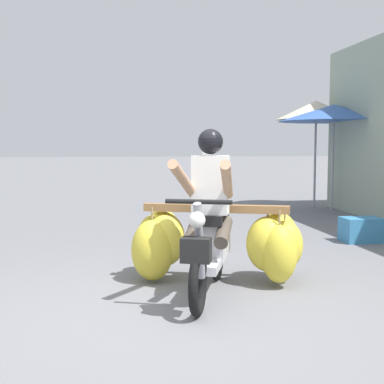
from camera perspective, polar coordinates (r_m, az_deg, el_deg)
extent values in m
plane|color=slate|center=(4.38, -1.98, -13.83)|extent=(120.00, 120.00, 0.00)
torus|color=black|center=(4.39, 0.67, -9.96)|extent=(0.26, 0.55, 0.56)
torus|color=black|center=(5.55, 2.79, -6.77)|extent=(0.26, 0.55, 0.56)
cube|color=silver|center=(4.86, 1.68, -7.99)|extent=(0.41, 0.61, 0.08)
cube|color=silver|center=(5.21, 2.36, -5.07)|extent=(0.48, 0.70, 0.36)
cube|color=black|center=(5.10, 2.24, -2.80)|extent=(0.45, 0.65, 0.10)
cylinder|color=gray|center=(4.37, 0.81, -5.46)|extent=(0.16, 0.29, 0.69)
cylinder|color=black|center=(4.28, 0.73, -1.08)|extent=(0.54, 0.23, 0.04)
sphere|color=silver|center=(4.22, 0.54, -3.08)|extent=(0.14, 0.14, 0.14)
cube|color=black|center=(4.23, 0.45, -6.38)|extent=(0.28, 0.23, 0.20)
cube|color=silver|center=(4.32, 0.68, -6.12)|extent=(0.19, 0.30, 0.04)
cube|color=olive|center=(5.32, 2.60, -1.82)|extent=(1.45, 0.60, 0.08)
cube|color=olive|center=(5.50, 2.85, -1.90)|extent=(1.30, 0.53, 0.06)
ellipsoid|color=yellow|center=(5.35, 8.28, -5.66)|extent=(0.53, 0.50, 0.56)
cylinder|color=#998459|center=(5.30, 8.32, -2.39)|extent=(0.02, 0.02, 0.11)
ellipsoid|color=gold|center=(5.75, -3.28, -4.24)|extent=(0.44, 0.41, 0.47)
cylinder|color=#998459|center=(5.71, -3.30, -1.73)|extent=(0.02, 0.02, 0.10)
ellipsoid|color=yellow|center=(5.48, -2.91, -5.22)|extent=(0.52, 0.50, 0.56)
cylinder|color=#998459|center=(5.44, -2.92, -2.10)|extent=(0.02, 0.02, 0.10)
ellipsoid|color=gold|center=(5.44, -4.38, -6.40)|extent=(0.59, 0.58, 0.63)
cylinder|color=#998459|center=(5.38, -4.41, -2.63)|extent=(0.02, 0.02, 0.18)
ellipsoid|color=gold|center=(5.26, 9.54, -6.73)|extent=(0.47, 0.45, 0.58)
cylinder|color=#998459|center=(5.20, 9.60, -2.93)|extent=(0.02, 0.02, 0.18)
ellipsoid|color=yellow|center=(5.42, 10.11, -5.76)|extent=(0.45, 0.42, 0.52)
cylinder|color=#998459|center=(5.38, 10.16, -2.55)|extent=(0.02, 0.02, 0.16)
ellipsoid|color=gold|center=(5.61, -4.41, -5.34)|extent=(0.44, 0.42, 0.55)
cylinder|color=#998459|center=(5.56, -4.44, -2.15)|extent=(0.02, 0.02, 0.14)
ellipsoid|color=gold|center=(5.60, 9.41, -5.09)|extent=(0.45, 0.41, 0.58)
cylinder|color=#998459|center=(5.55, 9.45, -1.97)|extent=(0.02, 0.02, 0.09)
cube|color=silver|center=(4.94, 2.06, 0.80)|extent=(0.39, 0.32, 0.56)
sphere|color=black|center=(4.91, 2.04, 5.56)|extent=(0.24, 0.24, 0.24)
cylinder|color=tan|center=(4.58, 3.86, 1.26)|extent=(0.28, 0.72, 0.39)
cylinder|color=tan|center=(4.64, -0.94, 1.32)|extent=(0.37, 0.69, 0.39)
cylinder|color=#4C4238|center=(4.86, 3.47, -4.39)|extent=(0.27, 0.46, 0.27)
cylinder|color=#4C4238|center=(4.90, 0.21, -4.30)|extent=(0.27, 0.46, 0.27)
torus|color=black|center=(18.27, 1.37, 1.51)|extent=(0.12, 0.52, 0.52)
torus|color=black|center=(17.18, 1.74, 1.28)|extent=(0.12, 0.52, 0.52)
cube|color=silver|center=(17.61, 1.58, 2.16)|extent=(0.31, 0.92, 0.32)
cylinder|color=black|center=(18.19, 1.39, 3.58)|extent=(0.50, 0.08, 0.04)
cube|color=silver|center=(17.58, 1.59, 3.62)|extent=(0.32, 0.22, 0.52)
sphere|color=tan|center=(17.59, 1.59, 4.76)|extent=(0.20, 0.20, 0.20)
cylinder|color=#99999E|center=(12.22, 13.36, 3.28)|extent=(0.05, 0.05, 2.10)
cone|color=beige|center=(12.24, 13.48, 8.75)|extent=(1.81, 1.81, 0.43)
cylinder|color=#99999E|center=(11.73, 15.18, 3.00)|extent=(0.05, 0.05, 2.04)
cone|color=#3860B2|center=(11.74, 15.31, 8.38)|extent=(2.39, 2.39, 0.37)
cube|color=teal|center=(8.08, 18.10, -3.96)|extent=(0.56, 0.40, 0.36)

